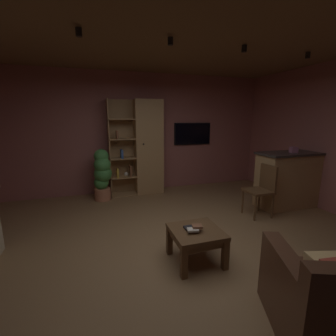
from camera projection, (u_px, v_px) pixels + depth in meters
floor at (177, 252)px, 3.18m from camera, size 6.35×5.74×0.02m
wall_back at (136, 134)px, 5.59m from camera, size 6.47×0.06×2.74m
ceiling at (179, 23)px, 2.60m from camera, size 6.35×5.74×0.02m
window_pane_back at (126, 145)px, 5.54m from camera, size 0.79×0.01×0.84m
bookshelf_cabinet at (145, 148)px, 5.45m from camera, size 1.20×0.41×2.13m
kitchen_bar_counter at (291, 179)px, 4.71m from camera, size 1.42×0.60×1.08m
tissue_box at (294, 150)px, 4.52m from camera, size 0.15×0.15×0.11m
coffee_table at (196, 236)px, 2.89m from camera, size 0.60×0.59×0.42m
table_book_0 at (188, 228)px, 2.90m from camera, size 0.10×0.09×0.03m
table_book_1 at (193, 230)px, 2.79m from camera, size 0.15×0.12×0.02m
table_book_2 at (197, 226)px, 2.83m from camera, size 0.14×0.12×0.03m
dining_chair at (262, 187)px, 4.24m from camera, size 0.42×0.42×0.92m
potted_floor_plant at (102, 174)px, 5.03m from camera, size 0.39×0.39×1.10m
wall_mounted_tv at (192, 134)px, 5.96m from camera, size 0.95×0.06×0.54m
track_light_spot_1 at (79, 32)px, 2.63m from camera, size 0.07×0.07×0.09m
track_light_spot_2 at (170, 41)px, 2.95m from camera, size 0.07×0.07×0.09m
track_light_spot_3 at (244, 49)px, 3.27m from camera, size 0.07×0.07×0.09m
track_light_spot_4 at (308, 55)px, 3.62m from camera, size 0.07×0.07×0.09m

